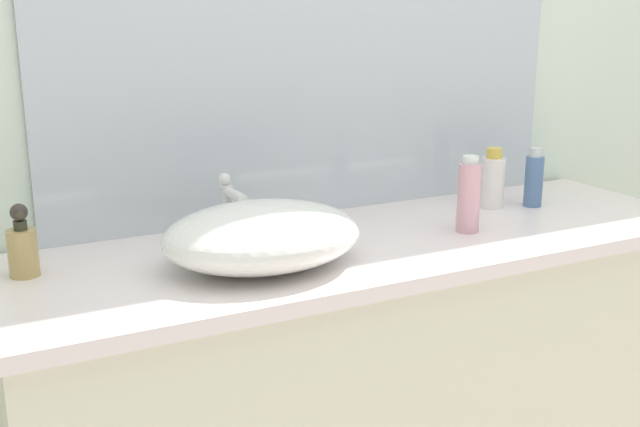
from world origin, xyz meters
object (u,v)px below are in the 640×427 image
at_px(sink_basin, 262,236).
at_px(lotion_bottle, 493,181).
at_px(spray_can, 534,179).
at_px(soap_dispenser, 23,247).
at_px(perfume_bottle, 469,196).

distance_m(sink_basin, lotion_bottle, 0.72).
xyz_separation_m(lotion_bottle, spray_can, (0.10, -0.04, 0.00)).
height_order(soap_dispenser, lotion_bottle, lotion_bottle).
xyz_separation_m(sink_basin, lotion_bottle, (0.70, 0.16, 0.01)).
relative_size(soap_dispenser, lotion_bottle, 0.92).
bearing_deg(perfume_bottle, lotion_bottle, 37.29).
height_order(sink_basin, spray_can, spray_can).
xyz_separation_m(soap_dispenser, spray_can, (1.23, -0.04, 0.01)).
bearing_deg(sink_basin, soap_dispenser, 159.80).
bearing_deg(lotion_bottle, spray_can, -19.51).
height_order(soap_dispenser, perfume_bottle, perfume_bottle).
distance_m(lotion_bottle, perfume_bottle, 0.24).
xyz_separation_m(perfume_bottle, spray_can, (0.29, 0.11, -0.01)).
bearing_deg(perfume_bottle, soap_dispenser, 171.08).
bearing_deg(perfume_bottle, sink_basin, -178.94).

